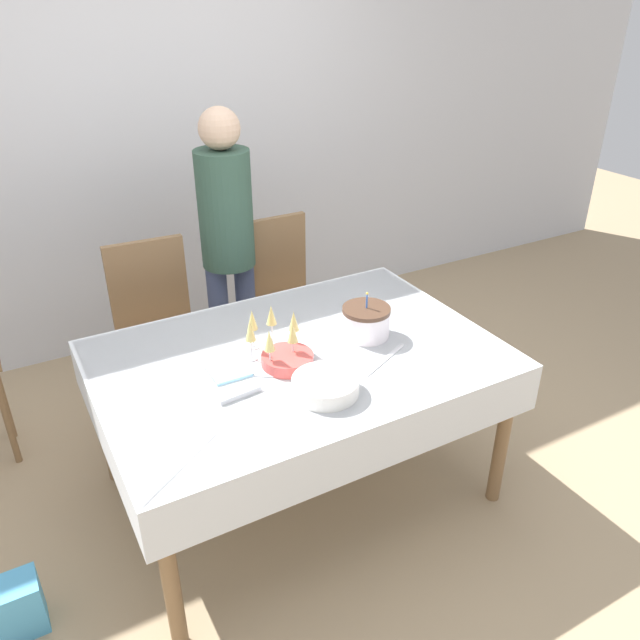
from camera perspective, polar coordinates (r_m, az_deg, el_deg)
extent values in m
plane|color=tan|center=(3.03, -1.81, -14.96)|extent=(12.00, 12.00, 0.00)
cube|color=silver|center=(3.95, -14.72, 16.83)|extent=(8.00, 0.05, 2.70)
cube|color=white|center=(2.59, -2.05, -3.33)|extent=(1.60, 1.10, 0.03)
cube|color=white|center=(2.64, -2.01, -4.99)|extent=(1.63, 1.13, 0.21)
cylinder|color=olive|center=(2.29, -13.57, -21.75)|extent=(0.06, 0.06, 0.70)
cylinder|color=olive|center=(2.86, 16.36, -10.18)|extent=(0.06, 0.06, 0.70)
cylinder|color=olive|center=(3.02, -19.12, -8.41)|extent=(0.06, 0.06, 0.70)
cylinder|color=olive|center=(3.47, 5.20, -1.62)|extent=(0.06, 0.06, 0.70)
cube|color=olive|center=(3.28, -14.07, -2.57)|extent=(0.44, 0.44, 0.04)
cube|color=olive|center=(3.33, -15.41, 2.96)|extent=(0.40, 0.05, 0.50)
cylinder|color=olive|center=(3.29, -9.80, -6.77)|extent=(0.04, 0.04, 0.42)
cylinder|color=olive|center=(3.23, -15.92, -8.25)|extent=(0.04, 0.04, 0.42)
cylinder|color=olive|center=(3.58, -11.57, -3.76)|extent=(0.04, 0.04, 0.42)
cylinder|color=olive|center=(3.53, -17.18, -5.06)|extent=(0.04, 0.04, 0.42)
cube|color=olive|center=(3.49, -2.77, 0.32)|extent=(0.43, 0.43, 0.04)
cube|color=olive|center=(3.53, -4.31, 5.46)|extent=(0.40, 0.04, 0.50)
cylinder|color=olive|center=(3.55, 1.25, -3.46)|extent=(0.04, 0.04, 0.42)
cylinder|color=olive|center=(3.40, -3.97, -5.05)|extent=(0.04, 0.04, 0.42)
cylinder|color=olive|center=(3.82, -1.54, -0.99)|extent=(0.04, 0.04, 0.42)
cylinder|color=olive|center=(3.68, -6.47, -2.35)|extent=(0.04, 0.04, 0.42)
cylinder|color=white|center=(2.69, 4.22, -0.31)|extent=(0.20, 0.20, 0.12)
cylinder|color=#4C3323|center=(2.66, 4.27, 0.95)|extent=(0.21, 0.21, 0.02)
cylinder|color=#3F72D8|center=(2.64, 4.30, 1.70)|extent=(0.01, 0.01, 0.06)
sphere|color=#F9CC4C|center=(2.63, 4.33, 2.44)|extent=(0.01, 0.01, 0.01)
cylinder|color=silver|center=(2.58, -4.42, -3.18)|extent=(0.34, 0.34, 0.01)
cylinder|color=silver|center=(2.61, -2.30, -2.58)|extent=(0.05, 0.05, 0.00)
cylinder|color=silver|center=(2.58, -2.32, -1.73)|extent=(0.01, 0.01, 0.08)
cone|color=#E0CC72|center=(2.54, -2.36, -0.07)|extent=(0.04, 0.04, 0.08)
cylinder|color=silver|center=(2.66, -4.37, -2.00)|extent=(0.05, 0.05, 0.00)
cylinder|color=silver|center=(2.63, -4.41, -1.16)|extent=(0.01, 0.01, 0.08)
cone|color=#E0CC72|center=(2.59, -4.48, 0.47)|extent=(0.04, 0.04, 0.08)
cylinder|color=silver|center=(2.63, -6.07, -2.46)|extent=(0.05, 0.05, 0.00)
cylinder|color=silver|center=(2.60, -6.12, -1.62)|extent=(0.01, 0.01, 0.08)
cone|color=#E0CC72|center=(2.56, -6.22, 0.02)|extent=(0.04, 0.04, 0.08)
cylinder|color=silver|center=(2.55, -6.24, -3.52)|extent=(0.05, 0.05, 0.00)
cylinder|color=silver|center=(2.53, -6.30, -2.66)|extent=(0.01, 0.01, 0.08)
cone|color=#E0CC72|center=(2.48, -6.40, -0.98)|extent=(0.04, 0.04, 0.08)
cylinder|color=silver|center=(2.48, -4.54, -4.47)|extent=(0.05, 0.05, 0.00)
cylinder|color=silver|center=(2.45, -4.58, -3.60)|extent=(0.01, 0.01, 0.08)
cone|color=#E0CC72|center=(2.41, -4.66, -1.88)|extent=(0.04, 0.04, 0.08)
cylinder|color=silver|center=(2.53, -2.46, -3.66)|extent=(0.05, 0.05, 0.00)
cylinder|color=silver|center=(2.50, -2.48, -2.80)|extent=(0.01, 0.01, 0.08)
cone|color=#E0CC72|center=(2.46, -2.52, -1.11)|extent=(0.04, 0.04, 0.08)
cylinder|color=silver|center=(2.34, 0.49, -6.60)|extent=(0.25, 0.25, 0.01)
cylinder|color=silver|center=(2.34, 0.49, -6.46)|extent=(0.25, 0.25, 0.01)
cylinder|color=silver|center=(2.34, 0.49, -6.32)|extent=(0.25, 0.25, 0.01)
cylinder|color=silver|center=(2.33, 0.49, -6.18)|extent=(0.25, 0.25, 0.01)
cylinder|color=silver|center=(2.33, 0.49, -6.03)|extent=(0.25, 0.25, 0.01)
cylinder|color=silver|center=(2.32, 0.49, -5.89)|extent=(0.25, 0.25, 0.01)
cylinder|color=silver|center=(2.32, 0.49, -5.75)|extent=(0.25, 0.25, 0.01)
cylinder|color=silver|center=(2.32, 0.49, -5.61)|extent=(0.25, 0.25, 0.01)
cylinder|color=silver|center=(2.31, 0.49, -5.46)|extent=(0.25, 0.25, 0.01)
cylinder|color=#CC4C47|center=(2.51, -2.98, -4.08)|extent=(0.21, 0.21, 0.01)
cylinder|color=#CC4C47|center=(2.50, -2.99, -3.94)|extent=(0.21, 0.21, 0.01)
cylinder|color=#CC4C47|center=(2.50, -2.99, -3.81)|extent=(0.21, 0.21, 0.01)
cylinder|color=#CC4C47|center=(2.50, -3.00, -3.67)|extent=(0.21, 0.21, 0.01)
cylinder|color=#CC4C47|center=(2.49, -3.00, -3.53)|extent=(0.21, 0.21, 0.01)
cylinder|color=#CC4C47|center=(2.49, -3.00, -3.40)|extent=(0.21, 0.21, 0.01)
cylinder|color=#CC4C47|center=(2.49, -3.01, -3.26)|extent=(0.21, 0.21, 0.01)
cube|color=silver|center=(2.55, 5.94, -3.65)|extent=(0.28, 0.14, 0.00)
cube|color=silver|center=(2.35, -7.55, -6.57)|extent=(0.18, 0.08, 0.02)
cube|color=#8CC6E0|center=(2.49, -8.36, -4.61)|extent=(0.15, 0.15, 0.01)
cylinder|color=#3F4C72|center=(3.52, -9.07, -0.88)|extent=(0.11, 0.11, 0.76)
cylinder|color=#3F4C72|center=(3.57, -6.68, -0.27)|extent=(0.11, 0.11, 0.76)
cylinder|color=#335142|center=(3.27, -8.65, 9.96)|extent=(0.28, 0.28, 0.60)
sphere|color=#D8B293|center=(3.17, -9.20, 16.92)|extent=(0.21, 0.21, 0.21)
cylinder|color=olive|center=(3.35, -26.75, -7.94)|extent=(0.03, 0.03, 0.54)
cylinder|color=olive|center=(3.53, -27.07, -6.03)|extent=(0.03, 0.03, 0.54)
cube|color=#4CA5D8|center=(2.69, -26.66, -22.66)|extent=(0.24, 0.14, 0.23)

